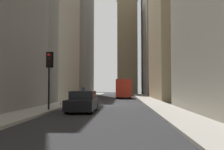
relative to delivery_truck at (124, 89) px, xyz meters
name	(u,v)px	position (x,y,z in m)	size (l,w,h in m)	color
ground_plane	(109,105)	(-16.02, 1.40, -1.46)	(135.00, 135.00, 0.00)	#262628
sidewalk_right	(62,104)	(-16.02, 5.90, -1.39)	(90.00, 2.20, 0.14)	#A8A399
sidewalk_left	(156,104)	(-16.02, -3.10, -1.39)	(90.00, 2.20, 0.14)	#A8A399
building_left_far	(168,37)	(13.83, -9.20, 10.50)	(15.91, 10.00, 23.93)	gray
building_left_midfar	(189,9)	(-4.11, -9.19, 11.14)	(15.29, 10.50, 25.18)	#9E8966
building_right_midfar	(35,10)	(-6.25, 12.00, 10.67)	(14.06, 10.00, 24.26)	#B7B2A5
building_right_far	(66,30)	(13.46, 12.00, 12.08)	(17.07, 10.00, 27.09)	gray
church_spire	(127,22)	(21.86, -0.90, 15.76)	(5.08, 5.08, 33.02)	#9E8966
delivery_truck	(124,89)	(0.00, 0.00, 0.00)	(6.46, 2.25, 2.84)	red
sedan_black	(83,102)	(-23.70, 2.80, -0.80)	(4.30, 1.78, 1.42)	black
traffic_light_foreground	(49,67)	(-23.59, 5.15, 1.62)	(0.43, 0.52, 4.00)	black
pedestrian	(83,91)	(-2.57, 5.86, -0.34)	(0.26, 0.44, 1.79)	#473D33
discarded_bottle	(61,104)	(-19.09, 5.36, -1.21)	(0.07, 0.07, 0.27)	#236033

